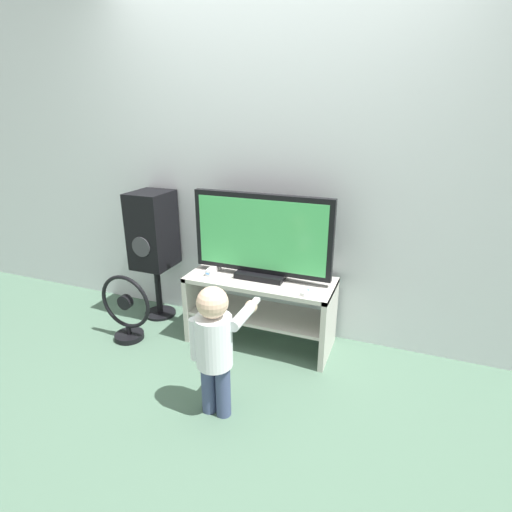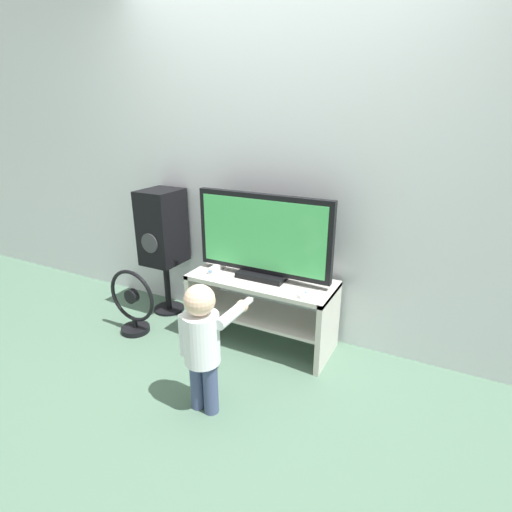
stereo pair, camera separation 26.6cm
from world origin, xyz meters
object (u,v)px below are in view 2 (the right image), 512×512
Objects in this scene: television at (263,238)px; game_console at (217,267)px; remote_primary at (306,294)px; child at (203,339)px; speaker_tower at (163,230)px; floor_fan at (133,305)px.

television is 4.88× the size of game_console.
child reaches higher than remote_primary.
television is at bearing -3.81° from speaker_tower.
remote_primary is at bearing -8.80° from speaker_tower.
television is at bearing 92.79° from child.
child is at bearing -117.05° from remote_primary.
remote_primary is 0.13× the size of speaker_tower.
child is 1.33m from speaker_tower.
game_console is 0.74m from remote_primary.
remote_primary is (0.74, -0.11, -0.01)m from game_console.
television is at bearing 4.97° from game_console.
speaker_tower is 0.63m from floor_fan.
floor_fan is at bearing 154.93° from child.
floor_fan is (-0.57, -0.31, -0.30)m from game_console.
game_console is (-0.36, -0.03, -0.27)m from television.
remote_primary is at bearing -20.53° from television.
child is (0.40, -0.77, -0.07)m from game_console.
television is 0.49m from remote_primary.
floor_fan is (0.00, -0.41, -0.48)m from speaker_tower.
floor_fan is at bearing -159.65° from television.
child is at bearing -87.21° from television.
television is at bearing 20.35° from floor_fan.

